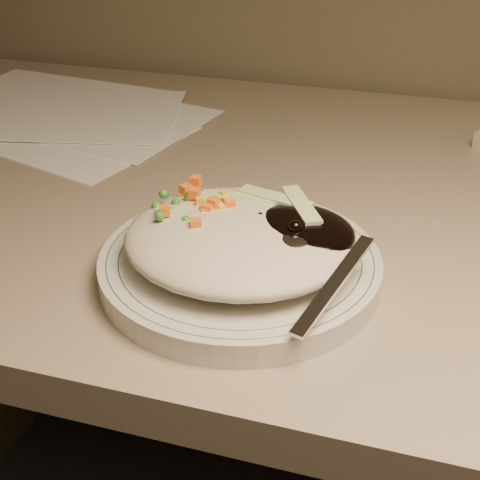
# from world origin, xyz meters

# --- Properties ---
(desk) EXTENTS (1.40, 0.70, 0.74)m
(desk) POSITION_xyz_m (0.00, 1.38, 0.54)
(desk) COLOR gray
(desk) RESTS_ON ground
(plate) EXTENTS (0.24, 0.24, 0.02)m
(plate) POSITION_xyz_m (-0.08, 1.19, 0.75)
(plate) COLOR beige
(plate) RESTS_ON desk
(plate_rim) EXTENTS (0.23, 0.23, 0.00)m
(plate_rim) POSITION_xyz_m (-0.08, 1.19, 0.76)
(plate_rim) COLOR #144723
(plate_rim) RESTS_ON plate
(meal) EXTENTS (0.21, 0.19, 0.05)m
(meal) POSITION_xyz_m (-0.07, 1.19, 0.78)
(meal) COLOR beige
(meal) RESTS_ON plate
(papers) EXTENTS (0.42, 0.36, 0.00)m
(papers) POSITION_xyz_m (-0.42, 1.50, 0.74)
(papers) COLOR white
(papers) RESTS_ON desk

